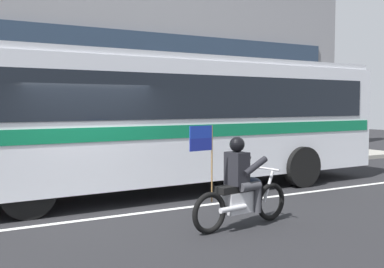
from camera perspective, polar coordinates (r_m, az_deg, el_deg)
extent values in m
plane|color=black|center=(9.42, -12.54, -9.37)|extent=(60.00, 60.00, 0.00)
cube|color=gray|center=(14.29, -18.53, -4.71)|extent=(28.00, 3.80, 0.15)
cube|color=silver|center=(8.86, -11.40, -10.16)|extent=(26.60, 0.14, 0.01)
cube|color=#233347|center=(16.09, -20.11, 10.47)|extent=(25.76, 0.10, 1.40)
cube|color=silver|center=(11.20, -2.65, 1.72)|extent=(11.55, 2.96, 2.70)
cube|color=black|center=(11.20, -2.66, 4.53)|extent=(10.63, 2.97, 0.96)
cube|color=#0F7247|center=(11.21, -2.65, 0.69)|extent=(11.32, 2.98, 0.28)
cube|color=#BABCC3|center=(11.24, -2.67, 8.92)|extent=(11.32, 2.82, 0.16)
cylinder|color=black|center=(9.08, -19.65, -6.64)|extent=(1.04, 0.30, 1.04)
cylinder|color=black|center=(12.15, 13.39, -3.96)|extent=(1.04, 0.30, 1.04)
torus|color=black|center=(8.60, 9.70, -8.23)|extent=(0.70, 0.19, 0.69)
torus|color=black|center=(7.63, 2.16, -9.72)|extent=(0.70, 0.19, 0.69)
cube|color=silver|center=(8.04, 5.91, -8.31)|extent=(0.67, 0.37, 0.36)
ellipsoid|color=black|center=(8.16, 7.21, -6.14)|extent=(0.51, 0.34, 0.24)
cube|color=black|center=(7.86, 4.85, -6.79)|extent=(0.59, 0.34, 0.12)
cylinder|color=silver|center=(8.50, 9.45, -6.31)|extent=(0.28, 0.09, 0.58)
cylinder|color=silver|center=(8.40, 9.09, -4.22)|extent=(0.13, 0.64, 0.04)
cylinder|color=silver|center=(7.74, 5.10, -9.16)|extent=(0.56, 0.17, 0.09)
cube|color=black|center=(7.90, 5.57, -4.26)|extent=(0.33, 0.40, 0.56)
sphere|color=black|center=(7.85, 5.59, -1.29)|extent=(0.26, 0.26, 0.26)
cylinder|color=#38383D|center=(8.17, 5.41, -6.12)|extent=(0.44, 0.21, 0.15)
cylinder|color=#38383D|center=(8.33, 6.32, -7.61)|extent=(0.13, 0.13, 0.46)
cylinder|color=#38383D|center=(7.91, 7.20, -6.45)|extent=(0.44, 0.21, 0.15)
cylinder|color=#38383D|center=(8.08, 8.10, -7.98)|extent=(0.13, 0.13, 0.46)
cylinder|color=black|center=(8.20, 5.84, -3.68)|extent=(0.53, 0.18, 0.32)
cylinder|color=black|center=(7.92, 7.83, -3.96)|extent=(0.53, 0.18, 0.32)
cylinder|color=olive|center=(7.52, 2.47, -3.68)|extent=(0.02, 0.02, 1.25)
cube|color=#1933A5|center=(7.32, 1.10, 0.25)|extent=(0.44, 0.08, 0.20)
cube|color=navy|center=(7.34, 1.10, -1.31)|extent=(0.44, 0.08, 0.20)
cylinder|color=red|center=(12.95, -18.79, -3.94)|extent=(0.22, 0.22, 0.58)
sphere|color=red|center=(12.91, -18.82, -2.36)|extent=(0.20, 0.20, 0.20)
cylinder|color=red|center=(12.81, -18.67, -3.89)|extent=(0.09, 0.10, 0.09)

